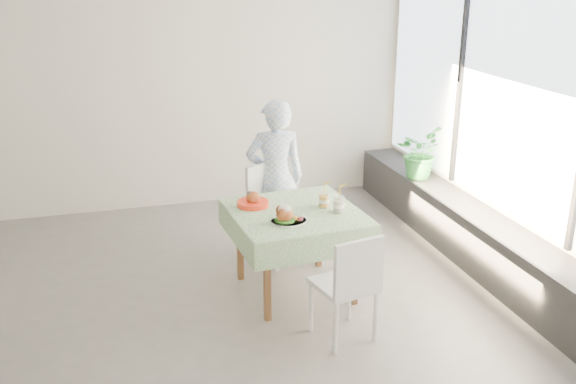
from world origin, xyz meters
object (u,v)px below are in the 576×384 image
object	(u,v)px
main_dish	(287,217)
juice_cup_orange	(324,200)
diner	(275,178)
potted_plant	(419,152)
chair_far	(277,231)
cafe_table	(295,242)
chair_near	(344,306)

from	to	relation	value
main_dish	juice_cup_orange	xyz separation A→B (m)	(0.40, 0.25, 0.01)
juice_cup_orange	diner	bearing A→B (deg)	104.54
potted_plant	chair_far	bearing A→B (deg)	-162.60
cafe_table	diner	distance (m)	0.89
cafe_table	chair_near	xyz separation A→B (m)	(0.14, -0.80, -0.19)
juice_cup_orange	main_dish	bearing A→B (deg)	-147.47
juice_cup_orange	potted_plant	size ratio (longest dim) A/B	0.47
potted_plant	juice_cup_orange	bearing A→B (deg)	-141.51
main_dish	cafe_table	bearing A→B (deg)	57.98
chair_near	main_dish	size ratio (longest dim) A/B	2.93
chair_near	cafe_table	bearing A→B (deg)	99.97
chair_near	juice_cup_orange	bearing A→B (deg)	81.98
chair_far	diner	bearing A→B (deg)	80.94
diner	main_dish	bearing A→B (deg)	85.74
cafe_table	potted_plant	distance (m)	2.15
chair_far	juice_cup_orange	size ratio (longest dim) A/B	3.51
chair_far	chair_near	distance (m)	1.48
chair_near	main_dish	xyz separation A→B (m)	(-0.28, 0.58, 0.53)
chair_far	chair_near	world-z (taller)	chair_far
cafe_table	potted_plant	xyz separation A→B (m)	(1.75, 1.22, 0.32)
main_dish	juice_cup_orange	world-z (taller)	juice_cup_orange
cafe_table	main_dish	world-z (taller)	main_dish
cafe_table	chair_far	world-z (taller)	chair_far
chair_far	chair_near	size ratio (longest dim) A/B	1.06
cafe_table	diner	size ratio (longest dim) A/B	0.73
cafe_table	juice_cup_orange	world-z (taller)	juice_cup_orange
cafe_table	juice_cup_orange	size ratio (longest dim) A/B	4.25
potted_plant	cafe_table	bearing A→B (deg)	-145.21
diner	main_dish	distance (m)	1.07
cafe_table	potted_plant	world-z (taller)	potted_plant
chair_far	potted_plant	world-z (taller)	potted_plant
juice_cup_orange	potted_plant	xyz separation A→B (m)	(1.49, 1.18, -0.02)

